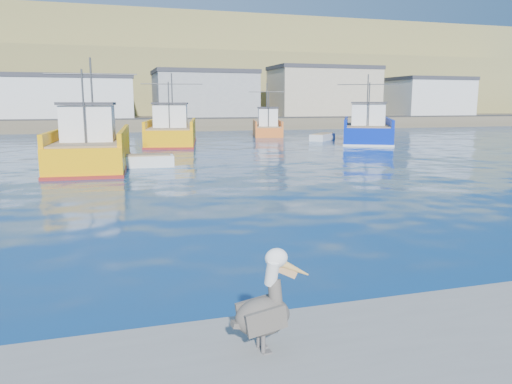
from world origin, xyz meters
The scene contains 10 objects.
ground centered at (0.00, 0.00, 0.00)m, with size 260.00×260.00×0.00m, color navy.
dock_bollards centered at (0.60, -3.40, 0.65)m, with size 36.20×0.20×0.30m.
far_shore centered at (0.00, 109.20, 8.98)m, with size 200.00×81.00×24.00m.
trawler_yellow_a centered at (-5.81, 21.71, 1.09)m, with size 5.57×12.47×6.63m.
trawler_yellow_b centered at (0.97, 36.80, 1.09)m, with size 6.44×12.73×6.62m.
trawler_blue centered at (19.73, 34.04, 1.11)m, with size 9.74×13.24×6.68m.
boat_orange centered at (13.20, 45.62, 1.02)m, with size 5.01×8.69×6.06m.
skiff_mid centered at (-3.21, 20.38, 0.29)m, with size 4.25×1.73×0.91m.
skiff_far centered at (16.33, 36.98, 0.28)m, with size 3.81×3.94×0.88m.
pelican centered at (-3.13, -4.16, 1.10)m, with size 1.14×0.51×1.41m.
Camera 1 is at (-5.07, -10.13, 3.79)m, focal length 35.00 mm.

